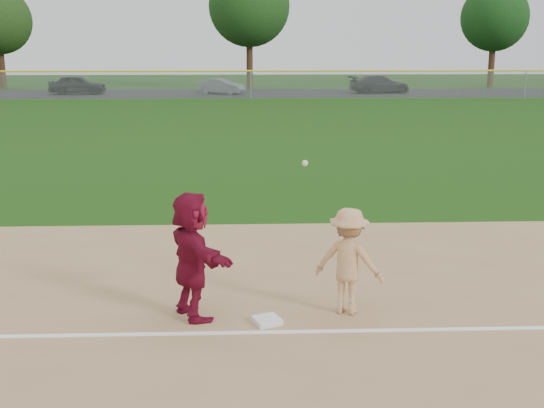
{
  "coord_description": "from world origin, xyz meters",
  "views": [
    {
      "loc": [
        -0.43,
        -9.53,
        3.9
      ],
      "look_at": [
        0.0,
        1.5,
        1.3
      ],
      "focal_mm": 45.0,
      "sensor_mm": 36.0,
      "label": 1
    }
  ],
  "objects_px": {
    "car_mid": "(222,86)",
    "car_right": "(380,84)",
    "car_left": "(78,85)",
    "first_base": "(267,321)",
    "base_runner": "(192,255)"
  },
  "relations": [
    {
      "from": "car_left",
      "to": "car_mid",
      "type": "bearing_deg",
      "value": -94.81
    },
    {
      "from": "car_right",
      "to": "base_runner",
      "type": "bearing_deg",
      "value": 155.17
    },
    {
      "from": "first_base",
      "to": "car_left",
      "type": "bearing_deg",
      "value": 106.37
    },
    {
      "from": "first_base",
      "to": "car_mid",
      "type": "xyz_separation_m",
      "value": [
        -2.13,
        45.48,
        0.55
      ]
    },
    {
      "from": "first_base",
      "to": "car_left",
      "type": "distance_m",
      "value": 47.65
    },
    {
      "from": "car_mid",
      "to": "car_right",
      "type": "xyz_separation_m",
      "value": [
        12.69,
        0.64,
        0.1
      ]
    },
    {
      "from": "base_runner",
      "to": "car_mid",
      "type": "xyz_separation_m",
      "value": [
        -1.06,
        45.19,
        -0.34
      ]
    },
    {
      "from": "first_base",
      "to": "car_mid",
      "type": "distance_m",
      "value": 45.53
    },
    {
      "from": "first_base",
      "to": "car_left",
      "type": "relative_size",
      "value": 0.08
    },
    {
      "from": "car_left",
      "to": "car_mid",
      "type": "relative_size",
      "value": 1.19
    },
    {
      "from": "base_runner",
      "to": "car_right",
      "type": "height_order",
      "value": "base_runner"
    },
    {
      "from": "first_base",
      "to": "base_runner",
      "type": "bearing_deg",
      "value": 164.57
    },
    {
      "from": "car_mid",
      "to": "car_right",
      "type": "relative_size",
      "value": 0.75
    },
    {
      "from": "first_base",
      "to": "car_mid",
      "type": "relative_size",
      "value": 0.1
    },
    {
      "from": "car_left",
      "to": "car_right",
      "type": "xyz_separation_m",
      "value": [
        23.99,
        0.41,
        -0.04
      ]
    }
  ]
}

